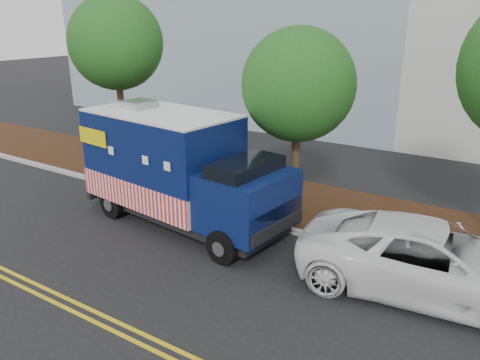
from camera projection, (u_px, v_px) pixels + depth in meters
The scene contains 10 objects.
ground at pixel (212, 235), 13.75m from camera, with size 120.00×120.00×0.00m, color black.
curb at pixel (238, 217), 14.84m from camera, with size 120.00×0.18×0.15m, color #9E9E99.
mulch_strip at pixel (270, 196), 16.51m from camera, with size 120.00×4.00×0.15m, color #311B0D.
centerline_near at pixel (93, 311), 10.21m from camera, with size 120.00×0.10×0.01m, color gold.
centerline_far at pixel (84, 316), 10.01m from camera, with size 120.00×0.10×0.01m, color gold.
tree_a at pixel (116, 43), 17.79m from camera, with size 3.59×3.59×6.94m.
tree_b at pixel (298, 85), 13.76m from camera, with size 3.38×3.38×5.87m.
sign_post at pixel (205, 171), 15.66m from camera, with size 0.06×0.06×2.40m, color #473828.
food_truck at pixel (177, 171), 14.19m from camera, with size 7.11×3.34×3.62m.
white_car at pixel (431, 260), 10.66m from camera, with size 2.76×5.98×1.66m, color white.
Camera 1 is at (7.39, -10.05, 6.07)m, focal length 35.00 mm.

